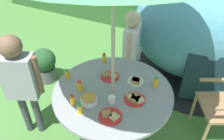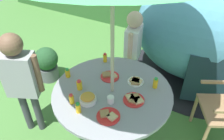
{
  "view_description": "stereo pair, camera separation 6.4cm",
  "coord_description": "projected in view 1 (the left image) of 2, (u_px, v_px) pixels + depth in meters",
  "views": [
    {
      "loc": [
        0.78,
        -1.59,
        2.34
      ],
      "look_at": [
        -0.09,
        0.17,
        0.84
      ],
      "focal_mm": 36.02,
      "sensor_mm": 36.0,
      "label": 1
    },
    {
      "loc": [
        0.84,
        -1.56,
        2.34
      ],
      "look_at": [
        -0.09,
        0.17,
        0.84
      ],
      "focal_mm": 36.02,
      "sensor_mm": 36.0,
      "label": 2
    }
  ],
  "objects": [
    {
      "name": "plate_near_right",
      "position": [
        110.0,
        116.0,
        2.11
      ],
      "size": [
        0.23,
        0.23,
        0.03
      ],
      "color": "red",
      "rests_on": "garden_table"
    },
    {
      "name": "ground_plane",
      "position": [
        113.0,
        133.0,
        2.84
      ],
      "size": [
        10.0,
        10.0,
        0.02
      ],
      "primitive_type": "cube",
      "color": "#477A38"
    },
    {
      "name": "garden_table",
      "position": [
        113.0,
        100.0,
        2.48
      ],
      "size": [
        1.29,
        1.29,
        0.71
      ],
      "color": "#93704C",
      "rests_on": "ground_plane"
    },
    {
      "name": "juice_bottle_near_left",
      "position": [
        80.0,
        86.0,
        2.38
      ],
      "size": [
        0.06,
        0.06,
        0.12
      ],
      "color": "yellow",
      "rests_on": "garden_table"
    },
    {
      "name": "snack_bowl",
      "position": [
        89.0,
        99.0,
        2.24
      ],
      "size": [
        0.17,
        0.17,
        0.09
      ],
      "color": "white",
      "rests_on": "garden_table"
    },
    {
      "name": "plate_front_edge",
      "position": [
        110.0,
        76.0,
        2.58
      ],
      "size": [
        0.21,
        0.21,
        0.03
      ],
      "color": "red",
      "rests_on": "garden_table"
    },
    {
      "name": "juice_bottle_far_left",
      "position": [
        156.0,
        82.0,
        2.42
      ],
      "size": [
        0.05,
        0.05,
        0.13
      ],
      "color": "yellow",
      "rests_on": "garden_table"
    },
    {
      "name": "juice_bottle_mid_right",
      "position": [
        67.0,
        74.0,
        2.55
      ],
      "size": [
        0.06,
        0.06,
        0.11
      ],
      "color": "yellow",
      "rests_on": "garden_table"
    },
    {
      "name": "plate_back_edge",
      "position": [
        135.0,
        99.0,
        2.28
      ],
      "size": [
        0.22,
        0.22,
        0.03
      ],
      "color": "red",
      "rests_on": "garden_table"
    },
    {
      "name": "juice_bottle_center_front",
      "position": [
        104.0,
        58.0,
        2.79
      ],
      "size": [
        0.05,
        0.05,
        0.12
      ],
      "color": "yellow",
      "rests_on": "garden_table"
    },
    {
      "name": "child_in_grey_shirt",
      "position": [
        20.0,
        77.0,
        2.35
      ],
      "size": [
        0.42,
        0.32,
        1.35
      ],
      "rotation": [
        0.0,
        0.0,
        0.41
      ],
      "color": "#3F3F47",
      "rests_on": "ground_plane"
    },
    {
      "name": "juice_bottle_mid_left",
      "position": [
        73.0,
        100.0,
        2.22
      ],
      "size": [
        0.05,
        0.05,
        0.11
      ],
      "color": "yellow",
      "rests_on": "garden_table"
    },
    {
      "name": "child_in_white_shirt",
      "position": [
        132.0,
        43.0,
        3.04
      ],
      "size": [
        0.23,
        0.42,
        1.24
      ],
      "rotation": [
        0.0,
        0.0,
        -1.39
      ],
      "color": "navy",
      "rests_on": "ground_plane"
    },
    {
      "name": "cup_near",
      "position": [
        112.0,
        100.0,
        2.24
      ],
      "size": [
        0.07,
        0.07,
        0.07
      ],
      "primitive_type": "cylinder",
      "color": "white",
      "rests_on": "garden_table"
    },
    {
      "name": "dome_tent",
      "position": [
        204.0,
        27.0,
        3.38
      ],
      "size": [
        2.68,
        2.68,
        1.64
      ],
      "rotation": [
        0.0,
        0.0,
        0.29
      ],
      "color": "teal",
      "rests_on": "ground_plane"
    },
    {
      "name": "potted_plant",
      "position": [
        45.0,
        64.0,
        3.49
      ],
      "size": [
        0.36,
        0.36,
        0.56
      ],
      "color": "#595960",
      "rests_on": "ground_plane"
    },
    {
      "name": "juice_bottle_center_back",
      "position": [
        80.0,
        109.0,
        2.12
      ],
      "size": [
        0.05,
        0.05,
        0.12
      ],
      "color": "yellow",
      "rests_on": "garden_table"
    },
    {
      "name": "plate_far_right",
      "position": [
        136.0,
        81.0,
        2.51
      ],
      "size": [
        0.18,
        0.18,
        0.03
      ],
      "color": "white",
      "rests_on": "garden_table"
    }
  ]
}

